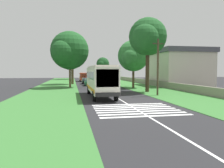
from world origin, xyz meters
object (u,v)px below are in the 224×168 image
(trailing_car_1, at_px, (86,81))
(roadside_tree_left_0, at_px, (71,48))
(roadside_tree_right_0, at_px, (133,57))
(roadside_building, at_px, (178,67))
(trailing_car_0, at_px, (89,82))
(roadside_tree_left_1, at_px, (70,61))
(trailing_minibus_0, at_px, (83,76))
(roadside_tree_right_1, at_px, (146,38))
(roadside_tree_right_2, at_px, (102,64))
(coach_bus, at_px, (100,79))
(utility_pole, at_px, (158,66))
(roadside_tree_left_2, at_px, (69,51))

(trailing_car_1, relative_size, roadside_tree_left_0, 0.37)
(roadside_tree_right_0, distance_m, roadside_building, 12.39)
(trailing_car_0, height_order, roadside_tree_left_1, roadside_tree_left_1)
(trailing_minibus_0, xyz_separation_m, roadside_tree_right_1, (-33.14, -7.52, 6.40))
(roadside_tree_left_1, relative_size, roadside_tree_right_2, 1.30)
(roadside_tree_left_1, distance_m, roadside_tree_right_0, 42.94)
(coach_bus, distance_m, roadside_tree_left_0, 26.23)
(roadside_tree_right_0, height_order, utility_pole, roadside_tree_right_0)
(trailing_car_1, height_order, trailing_minibus_0, trailing_minibus_0)
(utility_pole, height_order, roadside_building, roadside_building)
(trailing_car_0, height_order, roadside_tree_right_2, roadside_tree_right_2)
(utility_pole, bearing_deg, roadside_tree_right_0, -1.51)
(roadside_tree_right_0, height_order, roadside_building, roadside_tree_right_0)
(roadside_tree_left_2, bearing_deg, roadside_tree_left_1, 0.21)
(roadside_tree_left_2, bearing_deg, roadside_tree_right_0, -103.48)
(utility_pole, bearing_deg, trailing_car_1, 15.86)
(trailing_car_0, height_order, roadside_building, roadside_building)
(coach_bus, distance_m, utility_pole, 7.50)
(roadside_tree_right_0, xyz_separation_m, utility_pole, (-12.89, 0.34, -2.00))
(roadside_tree_left_2, bearing_deg, roadside_tree_right_2, -17.37)
(utility_pole, bearing_deg, trailing_car_0, 19.79)
(coach_bus, height_order, trailing_minibus_0, coach_bus)
(roadside_tree_right_0, height_order, roadside_tree_right_2, roadside_tree_right_0)
(roadside_tree_right_1, height_order, roadside_building, roadside_tree_right_1)
(roadside_tree_left_2, relative_size, roadside_tree_right_2, 1.32)
(roadside_tree_left_1, relative_size, roadside_tree_right_1, 0.95)
(trailing_car_0, height_order, roadside_tree_right_0, roadside_tree_right_0)
(trailing_minibus_0, bearing_deg, roadside_tree_left_0, 165.20)
(roadside_tree_left_0, height_order, roadside_tree_left_1, roadside_tree_left_0)
(roadside_tree_right_0, relative_size, roadside_building, 0.68)
(trailing_car_0, distance_m, roadside_building, 19.33)
(coach_bus, xyz_separation_m, roadside_tree_left_0, (25.26, 3.37, 6.24))
(roadside_tree_left_2, distance_m, utility_pole, 19.50)
(trailing_minibus_0, bearing_deg, coach_bus, -179.92)
(roadside_tree_left_0, xyz_separation_m, roadside_tree_left_2, (-9.70, 0.53, -1.65))
(roadside_tree_left_0, relative_size, utility_pole, 1.62)
(utility_pole, bearing_deg, roadside_tree_left_2, 35.64)
(roadside_tree_left_2, bearing_deg, roadside_tree_right_1, -133.80)
(coach_bus, relative_size, roadside_tree_left_0, 0.97)
(coach_bus, distance_m, trailing_minibus_0, 37.81)
(roadside_tree_left_0, bearing_deg, utility_pole, -157.12)
(trailing_minibus_0, height_order, utility_pole, utility_pole)
(roadside_building, bearing_deg, utility_pole, 146.06)
(trailing_minibus_0, relative_size, roadside_tree_left_1, 0.58)
(trailing_car_1, xyz_separation_m, roadside_tree_left_0, (-0.81, 3.27, 7.72))
(trailing_car_0, xyz_separation_m, trailing_car_1, (6.23, 0.26, 0.00))
(trailing_car_1, bearing_deg, trailing_car_0, -177.63)
(roadside_tree_right_2, distance_m, roadside_building, 36.92)
(coach_bus, bearing_deg, utility_pole, -90.77)
(roadside_tree_left_0, relative_size, roadside_building, 0.90)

